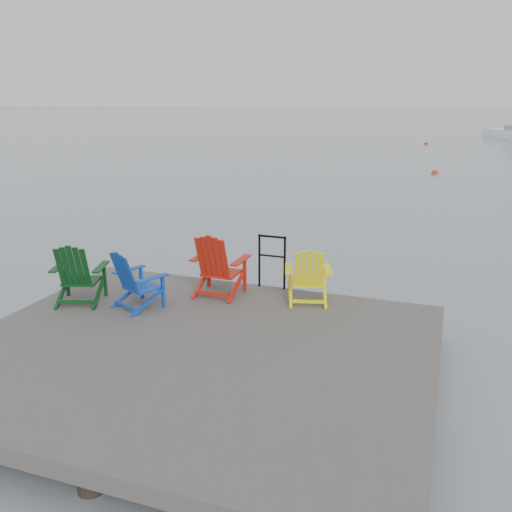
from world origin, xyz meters
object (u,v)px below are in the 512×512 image
(chair_blue, at_px, (135,279))
(buoy_d, at_px, (426,144))
(chair_yellow, at_px, (308,275))
(buoy_b, at_px, (435,174))
(chair_green, at_px, (78,273))
(handrail, at_px, (272,256))
(chair_red, at_px, (218,264))

(chair_blue, distance_m, buoy_d, 39.18)
(chair_blue, bearing_deg, chair_yellow, 48.88)
(chair_yellow, xyz_separation_m, buoy_b, (1.14, 20.20, -0.95))
(chair_green, height_order, chair_blue, chair_green)
(handrail, relative_size, chair_green, 0.93)
(buoy_b, xyz_separation_m, buoy_d, (-1.35, 17.81, 0.00))
(chair_green, relative_size, chair_yellow, 1.08)
(chair_red, height_order, buoy_b, chair_red)
(chair_red, xyz_separation_m, buoy_b, (2.58, 20.37, -1.02))
(handrail, xyz_separation_m, chair_green, (-2.57, -1.68, -0.05))
(handrail, height_order, chair_green, chair_green)
(chair_red, bearing_deg, chair_yellow, 7.39)
(chair_red, height_order, chair_yellow, chair_red)
(handrail, height_order, chair_yellow, handrail)
(chair_green, relative_size, buoy_d, 2.83)
(chair_blue, xyz_separation_m, chair_red, (0.95, 0.92, 0.07))
(buoy_d, bearing_deg, handrail, -90.81)
(chair_red, bearing_deg, chair_green, -150.41)
(chair_blue, xyz_separation_m, buoy_d, (2.17, 39.11, -0.95))
(chair_blue, distance_m, chair_yellow, 2.62)
(chair_red, xyz_separation_m, chair_yellow, (1.44, 0.18, -0.07))
(handrail, xyz_separation_m, buoy_b, (1.88, 19.74, -1.04))
(chair_blue, relative_size, buoy_b, 2.58)
(handrail, height_order, buoy_b, handrail)
(chair_yellow, bearing_deg, handrail, 131.42)
(chair_yellow, xyz_separation_m, buoy_d, (-0.21, 38.01, -0.95))
(chair_green, distance_m, chair_blue, 0.93)
(chair_green, height_order, buoy_b, chair_green)
(chair_green, xyz_separation_m, chair_blue, (0.92, 0.13, -0.03))
(handrail, xyz_separation_m, chair_yellow, (0.74, -0.46, -0.09))
(buoy_b, height_order, buoy_d, buoy_b)
(handrail, distance_m, chair_yellow, 0.88)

